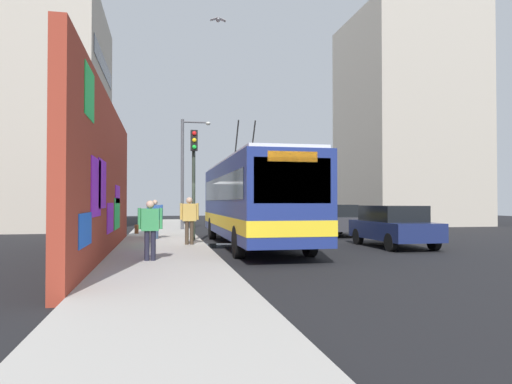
# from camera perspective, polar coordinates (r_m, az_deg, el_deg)

# --- Properties ---
(ground_plane) EXTENTS (80.00, 80.00, 0.00)m
(ground_plane) POSITION_cam_1_polar(r_m,az_deg,el_deg) (19.42, -6.42, -6.27)
(ground_plane) COLOR black
(sidewalk_slab) EXTENTS (48.00, 3.20, 0.15)m
(sidewalk_slab) POSITION_cam_1_polar(r_m,az_deg,el_deg) (19.34, -11.18, -6.06)
(sidewalk_slab) COLOR #ADA8A0
(sidewalk_slab) RESTS_ON ground_plane
(graffiti_wall) EXTENTS (14.36, 0.32, 4.87)m
(graffiti_wall) POSITION_cam_1_polar(r_m,az_deg,el_deg) (15.54, -17.56, 1.46)
(graffiti_wall) COLOR maroon
(graffiti_wall) RESTS_ON ground_plane
(building_far_left) EXTENTS (11.23, 7.56, 14.50)m
(building_far_left) POSITION_cam_1_polar(r_m,az_deg,el_deg) (34.15, -24.19, 8.24)
(building_far_left) COLOR #B2A899
(building_far_left) RESTS_ON ground_plane
(building_far_right) EXTENTS (9.21, 8.65, 15.96)m
(building_far_right) POSITION_cam_1_polar(r_m,az_deg,el_deg) (39.00, 17.60, 8.10)
(building_far_right) COLOR #B2A899
(building_far_right) RESTS_ON ground_plane
(city_bus) EXTENTS (11.68, 2.55, 5.09)m
(city_bus) POSITION_cam_1_polar(r_m,az_deg,el_deg) (18.40, -0.50, -0.83)
(city_bus) COLOR navy
(city_bus) RESTS_ON ground_plane
(parked_car_navy) EXTENTS (4.24, 1.87, 1.58)m
(parked_car_navy) POSITION_cam_1_polar(r_m,az_deg,el_deg) (18.82, 16.11, -3.85)
(parked_car_navy) COLOR navy
(parked_car_navy) RESTS_ON ground_plane
(parked_car_dark_gray) EXTENTS (4.14, 1.83, 1.58)m
(parked_car_dark_gray) POSITION_cam_1_polar(r_m,az_deg,el_deg) (24.53, 9.36, -3.25)
(parked_car_dark_gray) COLOR #38383D
(parked_car_dark_gray) RESTS_ON ground_plane
(parked_car_black) EXTENTS (4.43, 1.85, 1.58)m
(parked_car_black) POSITION_cam_1_polar(r_m,az_deg,el_deg) (30.46, 5.19, -2.85)
(parked_car_black) COLOR black
(parked_car_black) RESTS_ON ground_plane
(parked_car_silver) EXTENTS (4.53, 1.91, 1.58)m
(parked_car_silver) POSITION_cam_1_polar(r_m,az_deg,el_deg) (35.63, 2.73, -2.61)
(parked_car_silver) COLOR #B7B7BC
(parked_car_silver) RESTS_ON ground_plane
(pedestrian_near_wall) EXTENTS (0.22, 0.73, 1.61)m
(pedestrian_near_wall) POSITION_cam_1_polar(r_m,az_deg,el_deg) (13.08, -12.63, -3.95)
(pedestrian_near_wall) COLOR #1E1E2D
(pedestrian_near_wall) RESTS_ON sidewalk_slab
(pedestrian_midblock) EXTENTS (0.22, 0.74, 1.66)m
(pedestrian_midblock) POSITION_cam_1_polar(r_m,az_deg,el_deg) (20.68, -12.06, -2.83)
(pedestrian_midblock) COLOR #2D3F59
(pedestrian_midblock) RESTS_ON sidewalk_slab
(pedestrian_at_curb) EXTENTS (0.23, 0.69, 1.74)m
(pedestrian_at_curb) POSITION_cam_1_polar(r_m,az_deg,el_deg) (17.72, -8.00, -2.93)
(pedestrian_at_curb) COLOR #3F3326
(pedestrian_at_curb) RESTS_ON sidewalk_slab
(traffic_light) EXTENTS (0.49, 0.28, 4.51)m
(traffic_light) POSITION_cam_1_polar(r_m,az_deg,el_deg) (19.51, -7.47, 3.06)
(traffic_light) COLOR #2D382D
(traffic_light) RESTS_ON sidewalk_slab
(street_lamp) EXTENTS (0.44, 1.71, 6.35)m
(street_lamp) POSITION_cam_1_polar(r_m,az_deg,el_deg) (27.77, -8.43, 3.13)
(street_lamp) COLOR #4C4C51
(street_lamp) RESTS_ON sidewalk_slab
(flying_pigeons) EXTENTS (1.99, 2.07, 0.73)m
(flying_pigeons) POSITION_cam_1_polar(r_m,az_deg,el_deg) (17.41, -1.54, 21.63)
(flying_pigeons) COLOR gray
(curbside_puddle) EXTENTS (2.19, 2.19, 0.00)m
(curbside_puddle) POSITION_cam_1_polar(r_m,az_deg,el_deg) (18.75, -4.39, -6.45)
(curbside_puddle) COLOR black
(curbside_puddle) RESTS_ON ground_plane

